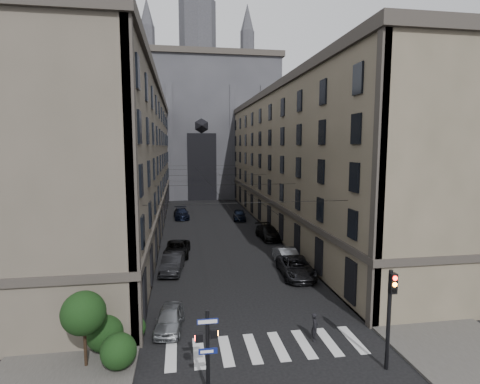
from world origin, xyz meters
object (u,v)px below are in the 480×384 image
car_left_far (181,213)px  car_right_near (288,257)px  car_right_midnear (296,267)px  traffic_light_right (390,308)px  car_left_midfar (177,249)px  pedestrian (315,327)px  pedestrian_signal_left (207,346)px  car_right_far (239,215)px  gothic_tower (199,118)px  car_left_near (170,319)px  car_left_midnear (172,263)px  car_right_midfar (268,232)px

car_left_far → car_right_near: car_right_near is taller
car_right_midnear → traffic_light_right: bearing=-84.4°
traffic_light_right → car_right_midnear: bearing=91.4°
car_left_midfar → car_right_near: bearing=-20.7°
car_left_far → pedestrian: 39.71m
pedestrian_signal_left → traffic_light_right: (9.11, 0.42, 0.97)m
car_right_near → car_right_midnear: 3.01m
pedestrian_signal_left → pedestrian: 7.67m
car_right_midnear → car_right_far: 25.83m
gothic_tower → pedestrian: bearing=-87.5°
gothic_tower → car_left_near: size_ratio=14.44×
car_left_midfar → car_right_far: 20.21m
pedestrian_signal_left → car_left_far: 42.82m
car_left_midnear → car_right_midnear: size_ratio=0.86×
car_left_far → car_right_midnear: car_right_midnear is taller
pedestrian_signal_left → car_left_midfar: size_ratio=0.75×
traffic_light_right → car_left_near: traffic_light_right is taller
car_left_midnear → car_right_near: bearing=7.8°
car_right_midnear → car_right_far: size_ratio=1.24×
car_left_midnear → pedestrian: size_ratio=3.03×
car_right_midnear → car_right_midfar: bearing=91.2°
car_left_midnear → car_right_midnear: car_left_midnear is taller
pedestrian → car_left_midfar: bearing=48.0°
traffic_light_right → pedestrian_signal_left: bearing=-177.4°
car_left_midnear → pedestrian_signal_left: bearing=-76.8°
car_left_midfar → car_right_midnear: car_right_midnear is taller
pedestrian_signal_left → car_right_near: 19.61m
pedestrian_signal_left → car_right_far: pedestrian_signal_left is taller
car_left_midnear → car_left_far: car_left_midnear is taller
car_right_midfar → pedestrian: (-2.97, -24.02, 0.03)m
car_left_midnear → car_right_near: car_left_midnear is taller
car_left_near → car_right_far: size_ratio=0.86×
traffic_light_right → car_left_far: 43.61m
traffic_light_right → car_left_near: (-10.99, 6.08, -2.60)m
car_left_midfar → gothic_tower: bearing=89.0°
car_left_midfar → pedestrian: size_ratio=3.25×
car_left_near → car_right_midfar: (11.35, 21.30, 0.11)m
gothic_tower → car_right_midnear: (5.26, -59.04, -16.99)m
car_left_far → car_left_midnear: bearing=-95.8°
gothic_tower → traffic_light_right: gothic_tower is taller
car_left_far → car_right_far: 9.21m
traffic_light_right → car_left_midfar: (-10.61, 21.91, -2.55)m
car_right_near → traffic_light_right: bearing=-91.6°
traffic_light_right → car_right_near: traffic_light_right is taller
car_right_far → pedestrian: bearing=-85.6°
car_right_near → car_right_midnear: bearing=-94.3°
traffic_light_right → car_right_far: bearing=91.8°
car_left_midfar → car_right_far: bearing=66.9°
car_left_near → pedestrian_signal_left: bearing=-67.7°
car_left_far → car_right_midnear: 29.98m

